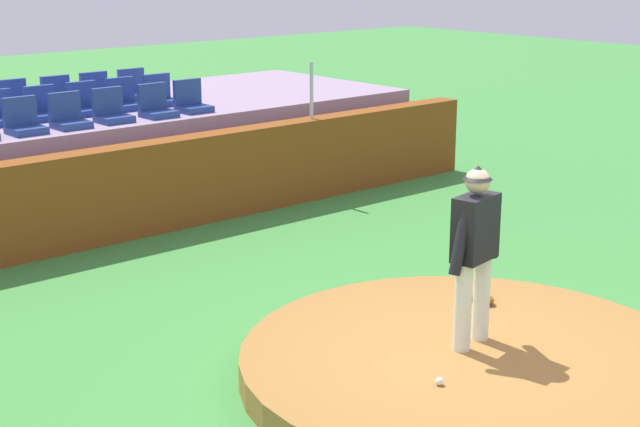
# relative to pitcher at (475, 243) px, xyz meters

# --- Properties ---
(ground_plane) EXTENTS (60.00, 60.00, 0.00)m
(ground_plane) POSITION_rel_pitcher_xyz_m (-0.14, -0.13, -1.30)
(ground_plane) COLOR #3C883A
(pitchers_mound) EXTENTS (4.39, 4.39, 0.27)m
(pitchers_mound) POSITION_rel_pitcher_xyz_m (-0.14, -0.13, -1.16)
(pitchers_mound) COLOR olive
(pitchers_mound) RESTS_ON ground_plane
(pitcher) EXTENTS (0.82, 0.34, 1.76)m
(pitcher) POSITION_rel_pitcher_xyz_m (0.00, 0.00, 0.00)
(pitcher) COLOR silver
(pitcher) RESTS_ON pitchers_mound
(baseball) EXTENTS (0.07, 0.07, 0.07)m
(baseball) POSITION_rel_pitcher_xyz_m (-0.90, -0.42, -0.98)
(baseball) COLOR white
(baseball) RESTS_ON pitchers_mound
(fielding_glove) EXTENTS (0.21, 0.31, 0.11)m
(fielding_glove) POSITION_rel_pitcher_xyz_m (0.94, 0.65, -0.97)
(fielding_glove) COLOR brown
(fielding_glove) RESTS_ON pitchers_mound
(brick_barrier) EXTENTS (13.21, 0.40, 1.31)m
(brick_barrier) POSITION_rel_pitcher_xyz_m (-0.14, 6.12, -0.64)
(brick_barrier) COLOR brown
(brick_barrier) RESTS_ON ground_plane
(fence_post_right) EXTENTS (0.06, 0.06, 0.91)m
(fence_post_right) POSITION_rel_pitcher_xyz_m (3.19, 6.12, 0.46)
(fence_post_right) COLOR silver
(fence_post_right) RESTS_ON brick_barrier
(bleacher_platform) EXTENTS (12.20, 3.87, 1.46)m
(bleacher_platform) POSITION_rel_pitcher_xyz_m (-0.14, 8.57, -0.57)
(bleacher_platform) COLOR gray
(bleacher_platform) RESTS_ON ground_plane
(stadium_chair_1) EXTENTS (0.48, 0.44, 0.50)m
(stadium_chair_1) POSITION_rel_pitcher_xyz_m (-1.19, 7.15, 0.32)
(stadium_chair_1) COLOR navy
(stadium_chair_1) RESTS_ON bleacher_platform
(stadium_chair_2) EXTENTS (0.48, 0.44, 0.50)m
(stadium_chair_2) POSITION_rel_pitcher_xyz_m (-0.51, 7.16, 0.32)
(stadium_chair_2) COLOR navy
(stadium_chair_2) RESTS_ON bleacher_platform
(stadium_chair_3) EXTENTS (0.48, 0.44, 0.50)m
(stadium_chair_3) POSITION_rel_pitcher_xyz_m (0.19, 7.18, 0.32)
(stadium_chair_3) COLOR navy
(stadium_chair_3) RESTS_ON bleacher_platform
(stadium_chair_4) EXTENTS (0.48, 0.44, 0.50)m
(stadium_chair_4) POSITION_rel_pitcher_xyz_m (0.93, 7.13, 0.32)
(stadium_chair_4) COLOR navy
(stadium_chair_4) RESTS_ON bleacher_platform
(stadium_chair_5) EXTENTS (0.48, 0.44, 0.50)m
(stadium_chair_5) POSITION_rel_pitcher_xyz_m (1.60, 7.18, 0.32)
(stadium_chair_5) COLOR navy
(stadium_chair_5) RESTS_ON bleacher_platform
(stadium_chair_8) EXTENTS (0.48, 0.44, 0.50)m
(stadium_chair_8) POSITION_rel_pitcher_xyz_m (-0.48, 8.03, 0.32)
(stadium_chair_8) COLOR navy
(stadium_chair_8) RESTS_ON bleacher_platform
(stadium_chair_9) EXTENTS (0.48, 0.44, 0.50)m
(stadium_chair_9) POSITION_rel_pitcher_xyz_m (0.21, 8.03, 0.32)
(stadium_chair_9) COLOR navy
(stadium_chair_9) RESTS_ON bleacher_platform
(stadium_chair_10) EXTENTS (0.48, 0.44, 0.50)m
(stadium_chair_10) POSITION_rel_pitcher_xyz_m (0.90, 8.06, 0.32)
(stadium_chair_10) COLOR navy
(stadium_chair_10) RESTS_ON bleacher_platform
(stadium_chair_11) EXTENTS (0.48, 0.44, 0.50)m
(stadium_chair_11) POSITION_rel_pitcher_xyz_m (1.58, 8.07, 0.32)
(stadium_chair_11) COLOR navy
(stadium_chair_11) RESTS_ON bleacher_platform
(stadium_chair_14) EXTENTS (0.48, 0.44, 0.50)m
(stadium_chair_14) POSITION_rel_pitcher_xyz_m (-0.50, 8.99, 0.32)
(stadium_chair_14) COLOR navy
(stadium_chair_14) RESTS_ON bleacher_platform
(stadium_chair_15) EXTENTS (0.48, 0.44, 0.50)m
(stadium_chair_15) POSITION_rel_pitcher_xyz_m (0.22, 8.94, 0.32)
(stadium_chair_15) COLOR navy
(stadium_chair_15) RESTS_ON bleacher_platform
(stadium_chair_16) EXTENTS (0.48, 0.44, 0.50)m
(stadium_chair_16) POSITION_rel_pitcher_xyz_m (0.92, 8.96, 0.32)
(stadium_chair_16) COLOR navy
(stadium_chair_16) RESTS_ON bleacher_platform
(stadium_chair_17) EXTENTS (0.48, 0.44, 0.50)m
(stadium_chair_17) POSITION_rel_pitcher_xyz_m (1.63, 8.97, 0.32)
(stadium_chair_17) COLOR navy
(stadium_chair_17) RESTS_ON bleacher_platform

